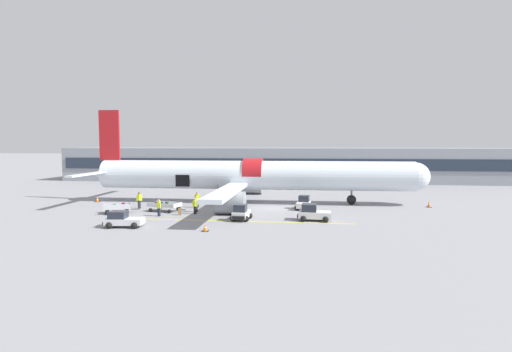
# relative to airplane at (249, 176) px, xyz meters

# --- Properties ---
(ground_plane) EXTENTS (500.00, 500.00, 0.00)m
(ground_plane) POSITION_rel_airplane_xyz_m (3.02, -3.85, -3.23)
(ground_plane) COLOR gray
(apron_marking_line) EXTENTS (19.89, 0.30, 0.01)m
(apron_marking_line) POSITION_rel_airplane_xyz_m (1.23, -11.80, -3.22)
(apron_marking_line) COLOR yellow
(apron_marking_line) RESTS_ON ground_plane
(terminal_strip) EXTENTS (85.71, 13.72, 6.34)m
(terminal_strip) POSITION_rel_airplane_xyz_m (3.02, 31.09, -0.05)
(terminal_strip) COLOR gray
(terminal_strip) RESTS_ON ground_plane
(airplane) EXTENTS (41.24, 32.76, 11.31)m
(airplane) POSITION_rel_airplane_xyz_m (0.00, 0.00, 0.00)
(airplane) COLOR silver
(airplane) RESTS_ON ground_plane
(baggage_tug_lead) EXTENTS (3.15, 2.23, 1.54)m
(baggage_tug_lead) POSITION_rel_airplane_xyz_m (7.43, -10.61, -2.56)
(baggage_tug_lead) COLOR silver
(baggage_tug_lead) RESTS_ON ground_plane
(baggage_tug_mid) EXTENTS (1.91, 2.57, 1.53)m
(baggage_tug_mid) POSITION_rel_airplane_xyz_m (0.77, -11.27, -2.59)
(baggage_tug_mid) COLOR white
(baggage_tug_mid) RESTS_ON ground_plane
(baggage_tug_rear) EXTENTS (2.00, 2.62, 1.47)m
(baggage_tug_rear) POSITION_rel_airplane_xyz_m (6.56, -4.29, -2.61)
(baggage_tug_rear) COLOR silver
(baggage_tug_rear) RESTS_ON ground_plane
(baggage_tug_spare) EXTENTS (3.36, 2.18, 1.37)m
(baggage_tug_spare) POSITION_rel_airplane_xyz_m (-8.81, -15.51, -2.62)
(baggage_tug_spare) COLOR silver
(baggage_tug_spare) RESTS_ON ground_plane
(baggage_cart_loading) EXTENTS (4.29, 2.59, 1.06)m
(baggage_cart_loading) POSITION_rel_airplane_xyz_m (-8.00, -7.40, -2.70)
(baggage_cart_loading) COLOR silver
(baggage_cart_loading) RESTS_ON ground_plane
(baggage_cart_queued) EXTENTS (3.61, 2.57, 1.06)m
(baggage_cart_queued) POSITION_rel_airplane_xyz_m (-12.37, -9.00, -2.74)
(baggage_cart_queued) COLOR #B7BABF
(baggage_cart_queued) RESTS_ON ground_plane
(ground_crew_loader_a) EXTENTS (0.59, 0.58, 1.84)m
(ground_crew_loader_a) POSITION_rel_airplane_xyz_m (-11.43, -5.86, -2.26)
(ground_crew_loader_a) COLOR #2D2D33
(ground_crew_loader_a) RESTS_ON ground_plane
(ground_crew_loader_b) EXTENTS (0.49, 0.57, 1.65)m
(ground_crew_loader_b) POSITION_rel_airplane_xyz_m (-4.59, -7.34, -2.36)
(ground_crew_loader_b) COLOR #2D2D33
(ground_crew_loader_b) RESTS_ON ground_plane
(ground_crew_driver) EXTENTS (0.56, 0.44, 1.60)m
(ground_crew_driver) POSITION_rel_airplane_xyz_m (-4.41, -8.48, -2.38)
(ground_crew_driver) COLOR black
(ground_crew_driver) RESTS_ON ground_plane
(ground_crew_supervisor) EXTENTS (0.61, 0.43, 1.77)m
(ground_crew_supervisor) POSITION_rel_airplane_xyz_m (-5.25, -4.53, -2.30)
(ground_crew_supervisor) COLOR black
(ground_crew_supervisor) RESTS_ON ground_plane
(ground_crew_helper) EXTENTS (0.53, 0.53, 1.66)m
(ground_crew_helper) POSITION_rel_airplane_xyz_m (-7.59, -10.16, -2.35)
(ground_crew_helper) COLOR #1E2338
(ground_crew_helper) RESTS_ON ground_plane
(suitcase_on_tarmac_upright) EXTENTS (0.38, 0.33, 0.82)m
(suitcase_on_tarmac_upright) POSITION_rel_airplane_xyz_m (-5.74, -9.34, -2.87)
(suitcase_on_tarmac_upright) COLOR olive
(suitcase_on_tarmac_upright) RESTS_ON ground_plane
(safety_cone_nose) EXTENTS (0.52, 0.52, 0.72)m
(safety_cone_nose) POSITION_rel_airplane_xyz_m (20.56, -1.19, -2.89)
(safety_cone_nose) COLOR black
(safety_cone_nose) RESTS_ON ground_plane
(safety_cone_engine_left) EXTENTS (0.54, 0.54, 0.56)m
(safety_cone_engine_left) POSITION_rel_airplane_xyz_m (-1.41, -16.30, -2.97)
(safety_cone_engine_left) COLOR black
(safety_cone_engine_left) RESTS_ON ground_plane
(safety_cone_wingtip) EXTENTS (0.50, 0.50, 0.72)m
(safety_cone_wingtip) POSITION_rel_airplane_xyz_m (0.96, -8.44, -2.89)
(safety_cone_wingtip) COLOR black
(safety_cone_wingtip) RESTS_ON ground_plane
(safety_cone_tail) EXTENTS (0.56, 0.56, 0.60)m
(safety_cone_tail) POSITION_rel_airplane_xyz_m (-18.68, -1.58, -2.95)
(safety_cone_tail) COLOR black
(safety_cone_tail) RESTS_ON ground_plane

